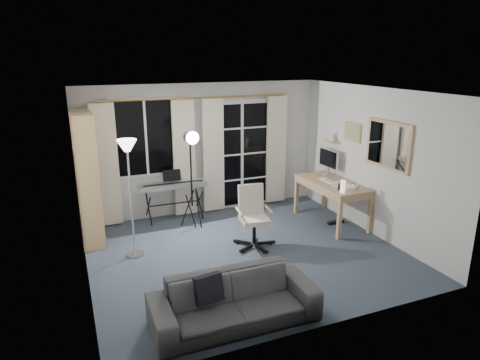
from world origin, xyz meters
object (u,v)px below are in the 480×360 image
at_px(keyboard_piano, 173,186).
at_px(studio_light, 191,149).
at_px(bookshelf, 85,182).
at_px(desk, 332,187).
at_px(mug, 355,186).
at_px(office_chair, 252,210).
at_px(sofa, 234,293).
at_px(monitor, 329,159).
at_px(torchiere_lamp, 128,164).

xyz_separation_m(keyboard_piano, studio_light, (0.22, -0.47, 0.74)).
bearing_deg(keyboard_piano, bookshelf, -166.69).
relative_size(desk, mug, 11.52).
xyz_separation_m(office_chair, mug, (1.76, -0.21, 0.25)).
bearing_deg(desk, sofa, -143.35).
distance_m(monitor, sofa, 3.90).
bearing_deg(studio_light, bookshelf, 169.43).
bearing_deg(monitor, studio_light, 173.52).
xyz_separation_m(studio_light, office_chair, (0.67, -0.96, -0.83)).
xyz_separation_m(desk, monitor, (0.20, 0.45, 0.38)).
bearing_deg(sofa, mug, 30.71).
xyz_separation_m(studio_light, mug, (2.43, -1.17, -0.58)).
distance_m(studio_light, office_chair, 1.44).
distance_m(desk, monitor, 0.62).
bearing_deg(office_chair, bookshelf, 162.01).
distance_m(desk, mug, 0.53).
bearing_deg(keyboard_piano, sofa, -90.86).
relative_size(keyboard_piano, sofa, 0.64).
xyz_separation_m(torchiere_lamp, mug, (3.54, -0.51, -0.60)).
distance_m(torchiere_lamp, desk, 3.52).
bearing_deg(studio_light, desk, -20.97).
bearing_deg(bookshelf, sofa, -65.21).
bearing_deg(office_chair, desk, 17.62).
bearing_deg(torchiere_lamp, bookshelf, 124.22).
bearing_deg(office_chair, torchiere_lamp, 178.28).
height_order(studio_light, monitor, studio_light).
distance_m(bookshelf, studio_light, 1.74).
bearing_deg(mug, bookshelf, 161.89).
bearing_deg(keyboard_piano, studio_light, -63.73).
height_order(studio_light, sofa, studio_light).
distance_m(keyboard_piano, mug, 3.12).
distance_m(office_chair, desk, 1.68).
bearing_deg(studio_light, torchiere_lamp, -153.81).
relative_size(studio_light, sofa, 0.94).
bearing_deg(keyboard_piano, mug, -30.39).
xyz_separation_m(office_chair, desk, (1.66, 0.29, 0.10)).
bearing_deg(studio_light, sofa, -102.08).
bearing_deg(sofa, keyboard_piano, 88.46).
xyz_separation_m(keyboard_piano, desk, (2.55, -1.15, 0.01)).
relative_size(bookshelf, sofa, 1.10).
bearing_deg(mug, sofa, -150.12).
xyz_separation_m(torchiere_lamp, monitor, (3.63, 0.44, -0.38)).
relative_size(bookshelf, monitor, 3.78).
distance_m(torchiere_lamp, monitor, 3.68).
distance_m(torchiere_lamp, mug, 3.62).
relative_size(desk, monitor, 2.62).
xyz_separation_m(desk, mug, (0.10, -0.50, 0.15)).
xyz_separation_m(keyboard_piano, office_chair, (0.89, -1.44, -0.09)).
distance_m(office_chair, mug, 1.79).
bearing_deg(sofa, desk, 38.87).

